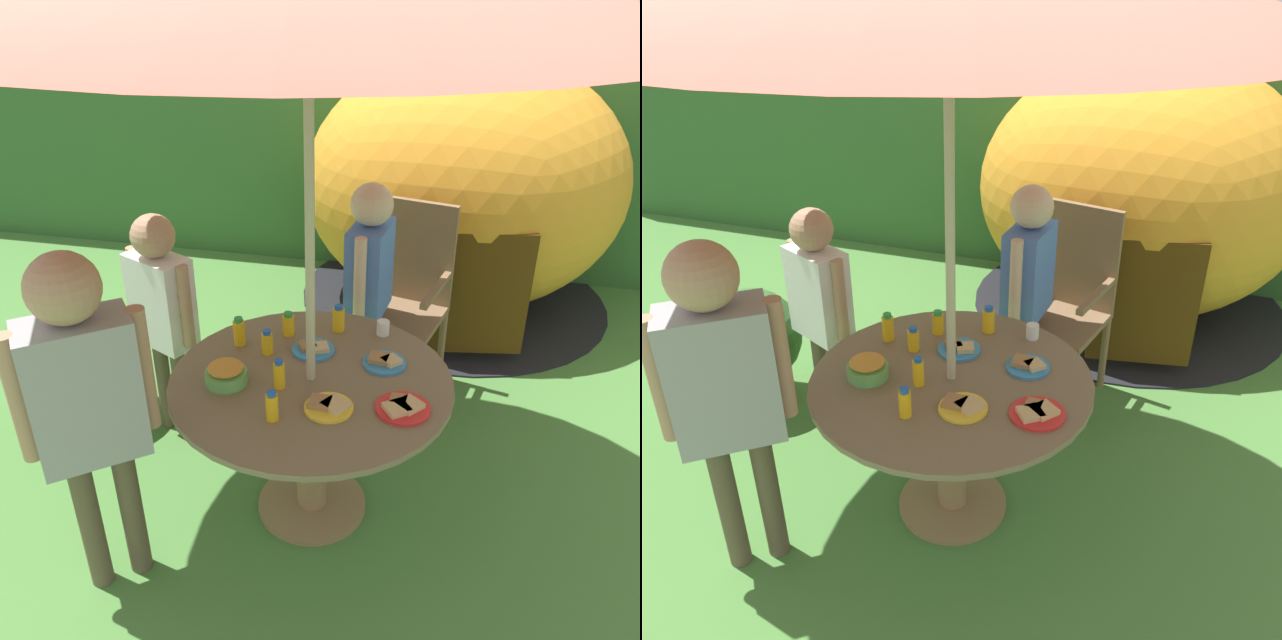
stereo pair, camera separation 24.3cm
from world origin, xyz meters
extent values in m
cube|color=#477A38|center=(0.00, 0.00, -0.01)|extent=(10.00, 10.00, 0.02)
cube|color=#33602D|center=(0.00, 3.01, 0.93)|extent=(9.00, 0.70, 1.86)
cylinder|color=#93704C|center=(0.00, 0.00, 0.01)|extent=(0.48, 0.48, 0.03)
cylinder|color=#93704C|center=(0.00, 0.00, 0.33)|extent=(0.13, 0.13, 0.66)
cylinder|color=#75664C|center=(0.00, 0.00, 0.68)|extent=(1.14, 1.14, 0.03)
cylinder|color=#B7AD8C|center=(0.00, 0.00, 1.18)|extent=(0.04, 0.04, 2.36)
cylinder|color=brown|center=(-0.01, 0.84, 0.22)|extent=(0.04, 0.04, 0.44)
cylinder|color=brown|center=(0.39, 0.75, 0.22)|extent=(0.04, 0.04, 0.44)
cylinder|color=brown|center=(0.09, 1.26, 0.22)|extent=(0.04, 0.04, 0.44)
cylinder|color=brown|center=(0.49, 1.16, 0.22)|extent=(0.04, 0.04, 0.44)
cube|color=brown|center=(0.24, 1.00, 0.46)|extent=(0.54, 0.56, 0.04)
cube|color=brown|center=(0.29, 1.21, 0.77)|extent=(0.45, 0.14, 0.57)
cube|color=brown|center=(0.04, 1.05, 0.68)|extent=(0.14, 0.46, 0.03)
cube|color=brown|center=(0.44, 0.96, 0.68)|extent=(0.14, 0.46, 0.03)
ellipsoid|color=orange|center=(0.50, 2.26, 0.84)|extent=(2.40, 2.20, 1.69)
cylinder|color=black|center=(0.50, 2.26, 0.01)|extent=(2.49, 2.49, 0.01)
cube|color=#4B310D|center=(0.66, 1.36, 0.46)|extent=(0.59, 0.13, 0.76)
cylinder|color=brown|center=(-1.27, 0.41, 0.09)|extent=(0.24, 0.24, 0.19)
sphere|color=#33602D|center=(-1.27, 0.41, 0.41)|extent=(0.52, 0.52, 0.52)
cylinder|color=brown|center=(0.10, 0.94, 0.28)|extent=(0.08, 0.08, 0.55)
cylinder|color=brown|center=(0.09, 0.80, 0.28)|extent=(0.08, 0.08, 0.55)
cube|color=#4C72C6|center=(0.09, 0.87, 0.79)|extent=(0.21, 0.34, 0.47)
cylinder|color=#D8B293|center=(0.11, 1.05, 0.81)|extent=(0.06, 0.06, 0.42)
cylinder|color=#D8B293|center=(0.08, 0.69, 0.81)|extent=(0.06, 0.06, 0.42)
sphere|color=#D8B293|center=(0.09, 0.87, 1.13)|extent=(0.21, 0.21, 0.21)
cylinder|color=brown|center=(-0.87, 0.41, 0.27)|extent=(0.07, 0.07, 0.53)
cylinder|color=brown|center=(-0.75, 0.35, 0.27)|extent=(0.07, 0.07, 0.53)
cube|color=white|center=(-0.81, 0.38, 0.75)|extent=(0.35, 0.28, 0.45)
cylinder|color=tan|center=(-0.97, 0.45, 0.78)|extent=(0.06, 0.06, 0.40)
cylinder|color=tan|center=(-0.66, 0.31, 0.78)|extent=(0.06, 0.06, 0.40)
sphere|color=tan|center=(-0.81, 0.38, 1.08)|extent=(0.20, 0.20, 0.20)
cylinder|color=brown|center=(-0.71, -0.57, 0.31)|extent=(0.09, 0.09, 0.63)
cylinder|color=brown|center=(-0.59, -0.48, 0.31)|extent=(0.09, 0.09, 0.63)
cube|color=#99999E|center=(-0.65, -0.53, 0.89)|extent=(0.41, 0.38, 0.53)
cylinder|color=tan|center=(-0.81, -0.65, 0.92)|extent=(0.07, 0.07, 0.48)
cylinder|color=tan|center=(-0.50, -0.40, 0.92)|extent=(0.07, 0.07, 0.48)
sphere|color=tan|center=(-0.65, -0.53, 1.27)|extent=(0.24, 0.24, 0.24)
cylinder|color=#66B259|center=(-0.32, -0.10, 0.72)|extent=(0.17, 0.17, 0.05)
ellipsoid|color=gold|center=(-0.32, -0.10, 0.76)|extent=(0.14, 0.14, 0.04)
cylinder|color=#338CD8|center=(-0.04, 0.20, 0.70)|extent=(0.18, 0.18, 0.01)
cube|color=tan|center=(-0.01, 0.20, 0.71)|extent=(0.10, 0.10, 0.02)
cube|color=#9E7547|center=(-0.07, 0.21, 0.71)|extent=(0.09, 0.09, 0.02)
cylinder|color=#338CD8|center=(0.27, 0.17, 0.70)|extent=(0.18, 0.18, 0.01)
cube|color=tan|center=(0.30, 0.17, 0.71)|extent=(0.10, 0.10, 0.02)
cube|color=#9E7547|center=(0.25, 0.17, 0.71)|extent=(0.09, 0.09, 0.02)
cylinder|color=yellow|center=(0.11, -0.18, 0.70)|extent=(0.19, 0.19, 0.01)
cube|color=tan|center=(0.14, -0.18, 0.71)|extent=(0.12, 0.12, 0.02)
cube|color=#9E7547|center=(0.08, -0.18, 0.71)|extent=(0.08, 0.08, 0.02)
cylinder|color=red|center=(0.38, -0.13, 0.70)|extent=(0.21, 0.21, 0.01)
cube|color=tan|center=(0.40, -0.12, 0.71)|extent=(0.12, 0.12, 0.02)
cube|color=#9E7547|center=(0.36, -0.10, 0.71)|extent=(0.06, 0.06, 0.02)
cube|color=tan|center=(0.36, -0.15, 0.71)|extent=(0.12, 0.12, 0.02)
cylinder|color=yellow|center=(-0.11, -0.09, 0.74)|extent=(0.05, 0.05, 0.11)
cylinder|color=blue|center=(-0.11, -0.09, 0.81)|extent=(0.03, 0.03, 0.02)
cylinder|color=yellow|center=(0.03, 0.40, 0.74)|extent=(0.06, 0.06, 0.11)
cylinder|color=blue|center=(0.03, 0.40, 0.81)|extent=(0.04, 0.04, 0.02)
cylinder|color=yellow|center=(-0.08, -0.29, 0.74)|extent=(0.05, 0.05, 0.10)
cylinder|color=blue|center=(-0.08, -0.29, 0.80)|extent=(0.03, 0.03, 0.02)
cylinder|color=yellow|center=(-0.36, 0.19, 0.75)|extent=(0.05, 0.05, 0.11)
cylinder|color=green|center=(-0.36, 0.19, 0.81)|extent=(0.04, 0.04, 0.02)
cylinder|color=yellow|center=(-0.18, 0.32, 0.74)|extent=(0.05, 0.05, 0.09)
cylinder|color=green|center=(-0.18, 0.32, 0.79)|extent=(0.04, 0.04, 0.02)
cylinder|color=yellow|center=(-0.23, 0.15, 0.74)|extent=(0.05, 0.05, 0.09)
cylinder|color=blue|center=(-0.23, 0.15, 0.79)|extent=(0.03, 0.03, 0.02)
cylinder|color=white|center=(0.23, 0.41, 0.72)|extent=(0.06, 0.06, 0.07)
camera|label=1|loc=(0.52, -2.10, 2.16)|focal=36.60mm
camera|label=2|loc=(0.75, -2.04, 2.16)|focal=36.60mm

